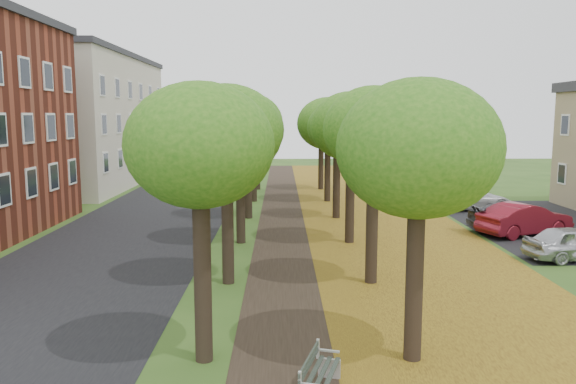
{
  "coord_description": "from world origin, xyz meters",
  "views": [
    {
      "loc": [
        -0.42,
        -12.29,
        5.6
      ],
      "look_at": [
        -0.14,
        10.27,
        2.5
      ],
      "focal_mm": 35.0,
      "sensor_mm": 36.0,
      "label": 1
    }
  ],
  "objects_px": {
    "bench": "(319,375)",
    "car_silver": "(575,243)",
    "car_grey": "(518,218)",
    "car_white": "(472,199)",
    "car_red": "(525,219)"
  },
  "relations": [
    {
      "from": "car_silver",
      "to": "car_red",
      "type": "distance_m",
      "value": 4.57
    },
    {
      "from": "bench",
      "to": "car_silver",
      "type": "relative_size",
      "value": 0.46
    },
    {
      "from": "car_silver",
      "to": "car_red",
      "type": "xyz_separation_m",
      "value": [
        0.0,
        4.57,
        0.09
      ]
    },
    {
      "from": "car_silver",
      "to": "car_white",
      "type": "relative_size",
      "value": 0.86
    },
    {
      "from": "car_silver",
      "to": "bench",
      "type": "bearing_deg",
      "value": 125.36
    },
    {
      "from": "bench",
      "to": "car_grey",
      "type": "height_order",
      "value": "car_grey"
    },
    {
      "from": "car_silver",
      "to": "car_grey",
      "type": "bearing_deg",
      "value": -9.22
    },
    {
      "from": "bench",
      "to": "car_white",
      "type": "height_order",
      "value": "car_white"
    },
    {
      "from": "car_silver",
      "to": "car_grey",
      "type": "relative_size",
      "value": 0.81
    },
    {
      "from": "car_grey",
      "to": "car_white",
      "type": "relative_size",
      "value": 1.06
    },
    {
      "from": "car_white",
      "to": "car_grey",
      "type": "bearing_deg",
      "value": 173.66
    },
    {
      "from": "car_red",
      "to": "car_grey",
      "type": "height_order",
      "value": "car_red"
    },
    {
      "from": "bench",
      "to": "car_white",
      "type": "xyz_separation_m",
      "value": [
        10.67,
        22.32,
        0.21
      ]
    },
    {
      "from": "bench",
      "to": "car_silver",
      "type": "distance_m",
      "value": 14.99
    },
    {
      "from": "car_grey",
      "to": "bench",
      "type": "bearing_deg",
      "value": 139.0
    }
  ]
}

